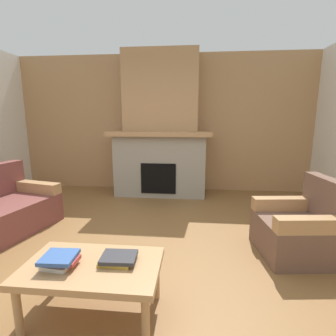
# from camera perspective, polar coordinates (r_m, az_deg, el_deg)

# --- Properties ---
(ground) EXTENTS (9.00, 9.00, 0.00)m
(ground) POSITION_cam_1_polar(r_m,az_deg,el_deg) (2.83, -8.62, -20.67)
(ground) COLOR brown
(wall_back_wood_panel) EXTENTS (6.00, 0.12, 2.70)m
(wall_back_wood_panel) POSITION_cam_1_polar(r_m,az_deg,el_deg) (5.36, -1.11, 9.72)
(wall_back_wood_panel) COLOR tan
(wall_back_wood_panel) RESTS_ON ground
(fireplace) EXTENTS (1.90, 0.82, 2.70)m
(fireplace) POSITION_cam_1_polar(r_m,az_deg,el_deg) (5.00, -1.61, 7.47)
(fireplace) COLOR gray
(fireplace) RESTS_ON ground
(armchair) EXTENTS (0.84, 0.84, 0.85)m
(armchair) POSITION_cam_1_polar(r_m,az_deg,el_deg) (3.23, 27.24, -11.86)
(armchair) COLOR brown
(armchair) RESTS_ON ground
(coffee_table) EXTENTS (1.00, 0.60, 0.43)m
(coffee_table) POSITION_cam_1_polar(r_m,az_deg,el_deg) (2.13, -16.34, -20.92)
(coffee_table) COLOR tan
(coffee_table) RESTS_ON ground
(book_stack_near_edge) EXTENTS (0.25, 0.23, 0.09)m
(book_stack_near_edge) POSITION_cam_1_polar(r_m,az_deg,el_deg) (2.12, -22.83, -18.24)
(book_stack_near_edge) COLOR beige
(book_stack_near_edge) RESTS_ON coffee_table
(book_stack_center) EXTENTS (0.27, 0.24, 0.05)m
(book_stack_center) POSITION_cam_1_polar(r_m,az_deg,el_deg) (2.07, -10.96, -18.94)
(book_stack_center) COLOR gold
(book_stack_center) RESTS_ON coffee_table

